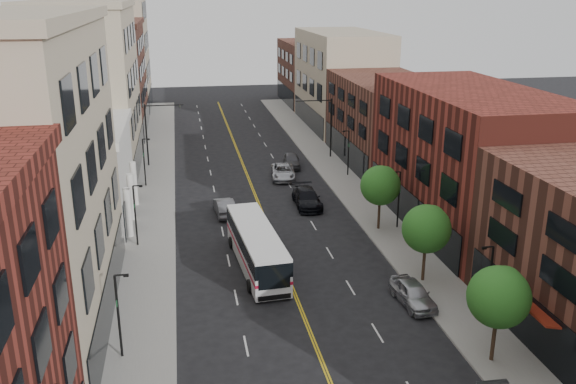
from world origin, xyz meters
TOP-DOWN VIEW (x-y plane):
  - sidewalk_left at (-10.00, 35.00)m, footprint 4.00×110.00m
  - sidewalk_right at (10.00, 35.00)m, footprint 4.00×110.00m
  - bldg_l_tanoffice at (-17.00, 13.00)m, footprint 10.00×22.00m
  - bldg_l_white at (-17.00, 31.00)m, footprint 10.00×14.00m
  - bldg_l_far_a at (-17.00, 48.00)m, footprint 10.00×20.00m
  - bldg_l_far_b at (-17.00, 68.00)m, footprint 10.00×20.00m
  - bldg_l_far_c at (-17.00, 86.00)m, footprint 10.00×16.00m
  - bldg_r_mid at (17.00, 24.00)m, footprint 10.00×22.00m
  - bldg_r_far_a at (17.00, 45.00)m, footprint 10.00×20.00m
  - bldg_r_far_b at (17.00, 66.00)m, footprint 10.00×22.00m
  - bldg_r_far_c at (17.00, 86.00)m, footprint 10.00×18.00m
  - tree_r_1 at (9.39, 4.07)m, footprint 3.40×3.40m
  - tree_r_2 at (9.39, 14.07)m, footprint 3.40×3.40m
  - tree_r_3 at (9.39, 24.07)m, footprint 3.40×3.40m
  - lamp_l_1 at (-10.95, 8.00)m, footprint 0.81×0.55m
  - lamp_l_2 at (-10.95, 24.00)m, footprint 0.81×0.55m
  - lamp_l_3 at (-10.95, 40.00)m, footprint 0.81×0.55m
  - lamp_r_1 at (10.95, 8.00)m, footprint 0.81×0.55m
  - lamp_r_2 at (10.95, 24.00)m, footprint 0.81×0.55m
  - lamp_r_3 at (10.95, 40.00)m, footprint 0.81×0.55m
  - signal_mast_left at (-10.27, 48.00)m, footprint 4.49×0.18m
  - signal_mast_right at (10.27, 48.00)m, footprint 4.49×0.18m
  - city_bus at (-2.00, 18.56)m, footprint 3.47×11.89m
  - car_parked_far at (7.40, 11.05)m, footprint 2.17×4.66m
  - car_lane_behind at (-3.48, 30.18)m, footprint 1.93×4.70m
  - car_lane_a at (4.46, 31.03)m, footprint 2.42×5.74m
  - car_lane_b at (3.77, 40.43)m, footprint 3.20×5.77m
  - car_lane_c at (5.50, 44.71)m, footprint 2.49×4.90m

SIDE VIEW (x-z plane):
  - sidewalk_left at x=-10.00m, z-range 0.00..0.15m
  - sidewalk_right at x=10.00m, z-range 0.00..0.15m
  - car_lane_behind at x=-3.48m, z-range 0.00..1.52m
  - car_lane_b at x=3.77m, z-range 0.00..1.53m
  - car_parked_far at x=7.40m, z-range 0.00..1.54m
  - car_lane_c at x=5.50m, z-range 0.00..1.60m
  - car_lane_a at x=4.46m, z-range 0.00..1.65m
  - city_bus at x=-2.00m, z-range 0.25..3.26m
  - lamp_l_1 at x=-10.95m, z-range 0.45..5.50m
  - lamp_l_2 at x=-10.95m, z-range 0.45..5.50m
  - lamp_l_3 at x=-10.95m, z-range 0.45..5.50m
  - lamp_r_1 at x=10.95m, z-range 0.45..5.50m
  - lamp_r_2 at x=10.95m, z-range 0.45..5.50m
  - lamp_r_3 at x=10.95m, z-range 0.45..5.50m
  - bldg_l_white at x=-17.00m, z-range 0.00..8.00m
  - tree_r_1 at x=9.39m, z-range 1.33..6.92m
  - tree_r_2 at x=9.39m, z-range 1.33..6.92m
  - tree_r_3 at x=9.39m, z-range 1.33..6.92m
  - signal_mast_left at x=-10.27m, z-range 1.05..8.25m
  - signal_mast_right at x=10.27m, z-range 1.05..8.25m
  - bldg_r_far_a at x=17.00m, z-range 0.00..10.00m
  - bldg_r_far_c at x=17.00m, z-range 0.00..11.00m
  - bldg_r_mid at x=17.00m, z-range 0.00..12.00m
  - bldg_r_far_b at x=17.00m, z-range 0.00..14.00m
  - bldg_l_far_b at x=-17.00m, z-range 0.00..15.00m
  - bldg_l_tanoffice at x=-17.00m, z-range 0.00..18.00m
  - bldg_l_far_a at x=-17.00m, z-range 0.00..18.00m
  - bldg_l_far_c at x=-17.00m, z-range 0.00..20.00m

